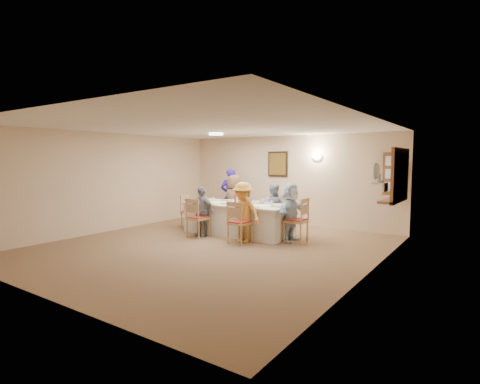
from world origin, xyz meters
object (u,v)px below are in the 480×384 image
Objects in this scene: chair_left_end at (191,211)px; chair_right_end at (296,220)px; serving_hatch at (400,175)px; dining_table at (238,219)px; diner_front_left at (201,211)px; diner_front_right at (243,212)px; caregiver at (231,196)px; diner_right_end at (291,212)px; desk_fan at (378,175)px; chair_front_left at (198,217)px; chair_front_right at (240,222)px; condiment_ketchup at (236,199)px; diner_back_left at (234,201)px; diner_back_right at (273,208)px; chair_back_left at (237,210)px; chair_back_right at (276,214)px.

chair_right_end reaches higher than chair_left_end.
chair_left_end is (-5.05, -0.95, -1.06)m from serving_hatch.
dining_table is 0.93m from diner_front_left.
chair_left_end is 0.66× the size of diner_front_right.
diner_right_end is at bearing 123.75° from caregiver.
desk_fan is 5.08m from chair_left_end.
chair_front_left reaches higher than dining_table.
diner_front_right is at bearing -174.33° from desk_fan.
dining_table is 1.55m from chair_right_end.
desk_fan is 2.20m from diner_right_end.
chair_front_right is at bearing -114.69° from chair_left_end.
serving_hatch reaches higher than condiment_ketchup.
chair_right_end is at bearing 167.64° from desk_fan.
chair_front_left is at bearing 71.71° from caregiver.
diner_back_left is at bearing -110.30° from chair_right_end.
dining_table is 1.61m from caregiver.
chair_front_right is 2.29m from chair_left_end.
diner_back_left is at bearing -46.21° from chair_front_right.
diner_front_left reaches higher than chair_left_end.
chair_right_end is at bearing 36.73° from diner_front_right.
chair_right_end is at bearing 15.21° from diner_front_left.
diner_front_right is at bearing -85.24° from chair_front_right.
diner_back_right is 0.93× the size of diner_right_end.
chair_front_left is 0.65× the size of diner_back_left.
chair_front_left is 1.24m from chair_left_end.
chair_back_left is (-3.99, 1.20, -1.09)m from desk_fan.
caregiver is at bearing -25.11° from diner_back_right.
condiment_ketchup is at bearing -120.26° from chair_front_left.
diner_right_end is (0.82, 0.68, -0.01)m from diner_front_right.
diner_front_left reaches higher than chair_right_end.
serving_hatch is at bearing -144.17° from chair_front_right.
chair_front_right is at bearing -50.12° from condiment_ketchup.
chair_front_left is at bearing 41.75° from diner_back_right.
diner_right_end is at bearing -130.95° from chair_front_right.
chair_back_left is 1.00× the size of chair_back_right.
chair_back_left is at bearing -14.92° from diner_back_right.
diner_front_left is (0.00, 0.12, 0.13)m from chair_front_left.
chair_front_right is (-2.90, -1.75, -1.03)m from serving_hatch.
chair_back_left is at bearing 126.87° from dining_table.
diner_back_right is 1.07m from diner_right_end.
chair_back_right is at bearing -173.28° from diner_back_left.
chair_left_end is (-1.55, 0.00, 0.06)m from dining_table.
caregiver is at bearing 133.17° from diner_front_right.
dining_table is 12.16× the size of condiment_ketchup.
chair_right_end is (1.55, 0.00, 0.12)m from dining_table.
diner_back_left is at bearing 102.47° from caregiver.
desk_fan is 0.11× the size of dining_table.
chair_right_end reaches higher than chair_back_right.
chair_back_left is 0.92× the size of chair_right_end.
dining_table is 0.94m from diner_back_right.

